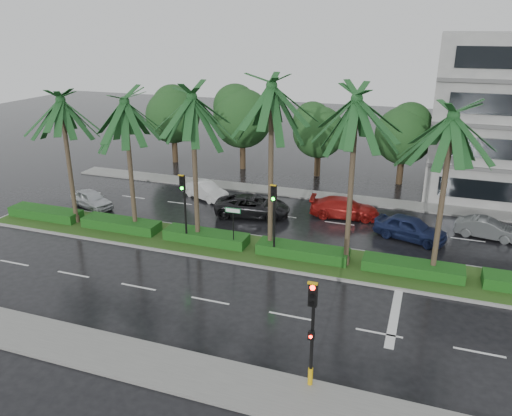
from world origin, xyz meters
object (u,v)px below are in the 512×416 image
(car_silver, at_px, (91,199))
(car_white, at_px, (206,190))
(car_red, at_px, (344,208))
(signal_near, at_px, (312,330))
(car_blue, at_px, (410,228))
(street_sign, at_px, (233,218))
(car_grey, at_px, (487,228))
(car_darkgrey, at_px, (252,206))
(signal_median_left, at_px, (184,199))

(car_silver, xyz_separation_m, car_white, (6.93, 4.58, 0.01))
(car_red, bearing_deg, signal_near, -179.40)
(car_white, xyz_separation_m, car_blue, (15.15, -2.74, 0.10))
(street_sign, xyz_separation_m, car_white, (-5.59, 8.10, -1.47))
(street_sign, height_order, car_grey, street_sign)
(car_white, bearing_deg, signal_near, -120.62)
(signal_near, distance_m, street_sign, 12.11)
(car_silver, bearing_deg, car_darkgrey, -57.40)
(car_white, height_order, car_red, car_red)
(signal_near, relative_size, signal_median_left, 1.00)
(street_sign, bearing_deg, car_red, 56.99)
(signal_near, xyz_separation_m, car_grey, (7.06, 17.13, -1.89))
(street_sign, bearing_deg, car_darkgrey, 99.42)
(street_sign, distance_m, car_darkgrey, 6.14)
(car_white, xyz_separation_m, car_grey, (19.65, -0.84, -0.03))
(car_blue, bearing_deg, signal_near, -171.90)
(car_white, bearing_deg, car_grey, -68.08)
(street_sign, bearing_deg, car_silver, 164.30)
(street_sign, xyz_separation_m, car_grey, (14.06, 7.26, -1.51))
(car_silver, bearing_deg, signal_median_left, -90.28)
(street_sign, bearing_deg, car_blue, 29.30)
(car_darkgrey, bearing_deg, car_white, 53.13)
(signal_median_left, relative_size, street_sign, 1.68)
(signal_near, bearing_deg, car_white, 125.01)
(car_silver, distance_m, car_white, 8.31)
(car_white, distance_m, car_red, 10.66)
(car_red, bearing_deg, car_white, 82.64)
(car_silver, xyz_separation_m, car_grey, (26.58, 3.74, -0.03))
(car_silver, bearing_deg, car_blue, -64.26)
(car_silver, relative_size, car_blue, 0.86)
(car_darkgrey, xyz_separation_m, car_red, (6.04, 1.89, -0.04))
(signal_near, xyz_separation_m, car_silver, (-19.52, 13.39, -1.86))
(car_red, bearing_deg, signal_median_left, 129.02)
(signal_median_left, bearing_deg, car_silver, 158.76)
(car_darkgrey, bearing_deg, car_silver, 90.34)
(car_silver, bearing_deg, car_red, -55.39)
(signal_near, bearing_deg, car_silver, 145.55)
(car_grey, bearing_deg, signal_near, 167.13)
(signal_median_left, relative_size, car_grey, 1.16)
(signal_near, bearing_deg, car_darkgrey, 116.84)
(car_darkgrey, bearing_deg, street_sign, 178.13)
(car_blue, bearing_deg, car_grey, -49.49)
(signal_near, xyz_separation_m, street_sign, (-7.00, 9.87, -0.38))
(street_sign, relative_size, car_red, 0.55)
(car_red, bearing_deg, car_blue, -123.99)
(car_white, height_order, car_grey, car_white)
(car_blue, bearing_deg, car_silver, 112.42)
(car_silver, distance_m, car_blue, 22.16)
(signal_median_left, xyz_separation_m, car_silver, (-9.52, 3.70, -2.35))
(car_grey, bearing_deg, car_silver, 107.55)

